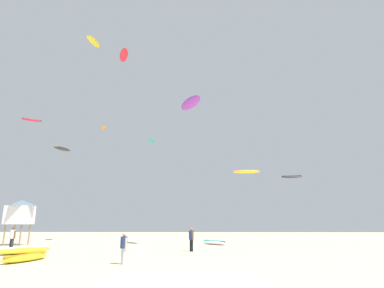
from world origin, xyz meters
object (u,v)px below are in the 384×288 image
Objects in this scene: lifeguard_tower at (20,212)px; kite_aloft_2 at (62,149)px; kite_aloft_4 at (246,172)px; kite_aloft_8 at (32,120)px; kite_grounded_near at (25,258)px; kite_aloft_6 at (104,128)px; kite_aloft_5 at (124,55)px; kite_grounded_mid at (214,242)px; kite_grounded_far at (22,250)px; kite_aloft_3 at (93,42)px; person_foreground at (124,245)px; kite_aloft_1 at (190,103)px; kite_aloft_7 at (151,140)px; cooler_box at (142,248)px; person_left at (191,237)px; person_midground at (12,236)px; kite_aloft_0 at (292,177)px.

kite_aloft_2 is (0.73, 5.87, 7.55)m from lifeguard_tower.
kite_aloft_8 reaches higher than kite_aloft_4.
kite_grounded_near is 1.65× the size of kite_aloft_6.
kite_aloft_6 is at bearing 116.87° from kite_aloft_5.
kite_grounded_far is (-13.39, -9.50, 0.03)m from kite_grounded_mid.
kite_grounded_near is 35.25m from kite_aloft_3.
kite_aloft_6 is (-4.03, 24.33, 15.01)m from kite_grounded_near.
kite_aloft_2 is 0.63× the size of kite_aloft_4.
person_foreground is at bearing -45.19° from lifeguard_tower.
kite_aloft_3 reaches higher than kite_aloft_5.
kite_aloft_4 is (10.88, 28.55, 8.37)m from person_foreground.
kite_aloft_7 is (-7.23, 21.61, 1.94)m from kite_aloft_1.
kite_aloft_4 is (11.43, 20.13, 9.13)m from cooler_box.
kite_aloft_2 is at bearing 137.98° from cooler_box.
person_left is 0.66× the size of kite_aloft_8.
kite_aloft_6 is (1.59, 2.63, -12.21)m from kite_aloft_3.
kite_grounded_near is at bearing -55.57° from person_foreground.
kite_aloft_8 is at bearing 53.18° from person_midground.
kite_aloft_2 is (-15.49, 6.50, -3.11)m from kite_aloft_1.
person_midground is 17.16m from kite_grounded_mid.
lifeguard_tower reaches higher than person_foreground.
cooler_box is 0.22× the size of kite_aloft_2.
kite_aloft_7 is at bearing -127.20° from person_foreground.
person_left is at bearing -74.49° from kite_aloft_7.
kite_aloft_0 is 1.08× the size of kite_aloft_3.
person_midground is 9.79m from cooler_box.
cooler_box is 22.89m from kite_aloft_5.
person_left is 26.41m from kite_aloft_6.
kite_grounded_mid is at bearing -64.06° from kite_aloft_7.
kite_aloft_1 is at bearing 33.72° from kite_grounded_far.
kite_grounded_far is at bearing -156.67° from cooler_box.
kite_aloft_8 is at bearing 121.20° from kite_grounded_far.
kite_aloft_0 is at bearing -162.80° from person_foreground.
cooler_box is (7.49, 3.23, -0.06)m from kite_grounded_far.
person_foreground is at bearing -56.99° from kite_aloft_2.
lifeguard_tower is at bearing -160.47° from kite_aloft_5.
kite_aloft_2 is (-11.86, 10.69, 10.45)m from cooler_box.
kite_aloft_7 is at bearing -109.18° from person_left.
kite_aloft_1 reaches higher than kite_aloft_0.
kite_aloft_1 is 1.17× the size of kite_aloft_5.
kite_aloft_5 is at bearing -63.13° from kite_aloft_6.
kite_aloft_7 is at bearing -175.88° from kite_aloft_0.
person_foreground is 0.39× the size of kite_aloft_4.
kite_aloft_3 is at bearing -121.81° from kite_aloft_7.
kite_grounded_near is at bearing -127.11° from kite_aloft_1.
kite_aloft_0 is at bearing 19.68° from kite_aloft_6.
kite_aloft_4 is (-8.77, -7.38, -0.31)m from kite_aloft_0.
kite_grounded_far is at bearing -79.78° from kite_aloft_3.
kite_aloft_5 is at bearing -23.87° from kite_aloft_8.
kite_aloft_1 is 1.20× the size of kite_aloft_3.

